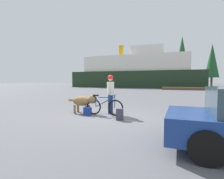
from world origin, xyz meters
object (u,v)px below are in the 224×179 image
Objects in this scene: bicycle at (104,106)px; ferry_boat at (136,72)px; person_cyclist at (111,90)px; handbag_pannier at (87,111)px; backpack at (120,114)px; dog at (84,101)px.

bicycle is 29.91m from ferry_boat.
person_cyclist is 1.37m from handbag_pannier.
person_cyclist is 5.02× the size of handbag_pannier.
ferry_boat is at bearing 99.38° from handbag_pannier.
backpack is 0.02× the size of ferry_boat.
dog is 3.47× the size of backpack.
ferry_boat is (-4.49, 29.19, 2.58)m from dog.
backpack is at bearing -77.83° from ferry_boat.
dog is 0.65m from handbag_pannier.
ferry_boat is (-6.44, 29.87, 2.93)m from backpack.
handbag_pannier is (-0.65, -0.28, -0.20)m from bicycle.
person_cyclist is (0.13, 0.43, 0.68)m from bicycle.
dog is at bearing -81.25° from ferry_boat.
dog is 2.09m from backpack.
backpack is 30.69m from ferry_boat.
person_cyclist is 0.07× the size of ferry_boat.
bicycle is 0.74m from handbag_pannier.
bicycle is 1.10m from backpack.
person_cyclist is at bearing 42.63° from handbag_pannier.
handbag_pannier is at bearing -80.62° from ferry_boat.
handbag_pannier is at bearing -42.69° from dog.
bicycle is at bearing -79.29° from ferry_boat.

